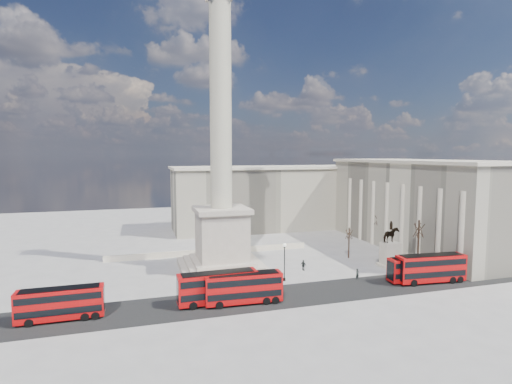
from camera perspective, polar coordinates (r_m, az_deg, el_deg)
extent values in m
plane|color=#A5A19C|center=(65.45, -3.96, -12.22)|extent=(180.00, 180.00, 0.00)
cube|color=black|center=(57.68, 3.32, -14.68)|extent=(120.00, 9.00, 0.01)
cube|color=#C1B3A1|center=(69.98, -4.88, -10.62)|extent=(14.00, 14.00, 1.00)
cube|color=#C1B3A1|center=(69.78, -4.89, -10.03)|extent=(12.00, 12.00, 0.50)
cube|color=#C1B3A1|center=(69.65, -4.89, -9.63)|extent=(10.00, 10.00, 0.50)
cube|color=#C1B3A1|center=(68.66, -4.92, -6.21)|extent=(8.00, 8.00, 8.00)
cube|color=#C1B3A1|center=(67.91, -4.95, -2.57)|extent=(9.00, 9.00, 0.80)
cylinder|color=beige|center=(67.73, -5.07, 12.17)|extent=(3.60, 3.60, 34.00)
cube|color=beige|center=(80.41, -6.51, -8.48)|extent=(40.00, 0.60, 1.10)
cube|color=beige|center=(92.60, 22.77, -1.71)|extent=(18.00, 45.00, 18.00)
cube|color=beige|center=(91.97, 22.98, 4.05)|extent=(19.00, 46.00, 0.60)
cube|color=beige|center=(106.97, 1.75, -0.92)|extent=(50.00, 16.00, 16.00)
cube|color=beige|center=(106.38, 1.76, 3.53)|extent=(51.00, 17.00, 0.60)
cube|color=#BF090B|center=(54.60, -5.48, -13.34)|extent=(10.65, 2.75, 3.89)
cube|color=black|center=(54.82, -5.47, -14.03)|extent=(10.22, 2.79, 0.87)
cube|color=black|center=(54.27, -5.49, -12.31)|extent=(10.22, 2.79, 0.87)
cube|color=black|center=(53.99, -5.50, -11.36)|extent=(9.58, 2.47, 0.06)
cylinder|color=black|center=(54.56, -9.16, -15.36)|extent=(1.14, 2.56, 1.06)
cylinder|color=black|center=(55.88, -2.40, -14.78)|extent=(1.14, 2.56, 1.06)
cylinder|color=black|center=(56.22, -1.12, -14.65)|extent=(1.14, 2.56, 1.06)
cube|color=#BF090B|center=(54.34, -1.80, -13.48)|extent=(10.37, 2.82, 3.78)
cube|color=black|center=(54.57, -1.80, -14.16)|extent=(9.96, 2.86, 0.84)
cube|color=black|center=(54.03, -1.81, -12.48)|extent=(9.96, 2.86, 0.84)
cube|color=black|center=(53.75, -1.81, -11.55)|extent=(9.33, 2.54, 0.06)
cylinder|color=black|center=(54.36, -5.42, -15.41)|extent=(1.14, 2.50, 1.03)
cylinder|color=black|center=(55.55, 1.20, -14.92)|extent=(1.14, 2.50, 1.03)
cylinder|color=black|center=(55.87, 2.46, -14.80)|extent=(1.14, 2.50, 1.03)
cube|color=#BF090B|center=(68.02, 22.13, -10.10)|extent=(9.75, 2.68, 3.55)
cube|color=black|center=(68.18, 22.11, -10.62)|extent=(9.37, 2.72, 0.79)
cube|color=black|center=(67.78, 22.16, -9.33)|extent=(9.37, 2.72, 0.79)
cube|color=black|center=(67.57, 22.18, -8.63)|extent=(8.77, 2.41, 0.05)
cylinder|color=black|center=(66.69, 19.81, -11.76)|extent=(1.08, 2.36, 0.96)
cylinder|color=black|center=(70.02, 23.91, -11.08)|extent=(1.08, 2.36, 0.96)
cylinder|color=black|center=(70.72, 24.66, -10.95)|extent=(1.08, 2.36, 0.96)
cube|color=#BF090B|center=(68.21, 23.69, -9.89)|extent=(11.04, 3.38, 4.00)
cube|color=black|center=(68.40, 23.66, -10.46)|extent=(10.61, 3.40, 0.89)
cube|color=black|center=(67.95, 23.72, -9.02)|extent=(10.61, 3.40, 0.89)
cube|color=black|center=(67.72, 23.75, -8.23)|extent=(9.94, 3.04, 0.06)
cylinder|color=black|center=(66.74, 21.06, -11.74)|extent=(1.30, 2.67, 1.09)
cylinder|color=black|center=(70.46, 25.68, -11.00)|extent=(1.30, 2.67, 1.09)
cylinder|color=black|center=(71.24, 26.53, -10.86)|extent=(1.30, 2.67, 1.09)
cube|color=#BF090B|center=(54.61, -26.14, -14.08)|extent=(9.76, 2.29, 3.59)
cube|color=black|center=(54.82, -26.11, -14.72)|extent=(9.37, 2.34, 0.80)
cube|color=black|center=(54.30, -26.18, -13.13)|extent=(9.37, 2.34, 0.80)
cube|color=black|center=(54.04, -26.22, -12.26)|extent=(8.78, 2.06, 0.05)
cylinder|color=black|center=(55.75, -29.46, -15.59)|extent=(0.99, 2.34, 0.97)
cylinder|color=black|center=(54.78, -23.14, -15.70)|extent=(0.99, 2.34, 0.97)
cylinder|color=black|center=(54.67, -21.88, -15.69)|extent=(0.99, 2.34, 0.97)
cylinder|color=black|center=(64.21, 4.06, -12.36)|extent=(0.40, 0.40, 0.46)
cylinder|color=black|center=(63.49, 4.08, -10.20)|extent=(0.15, 0.15, 5.48)
cylinder|color=black|center=(62.83, 4.10, -7.87)|extent=(0.27, 0.27, 0.27)
sphere|color=silver|center=(62.76, 4.10, -7.58)|extent=(0.51, 0.51, 0.51)
cube|color=beige|center=(75.69, 18.58, -9.85)|extent=(3.90, 2.92, 0.49)
cube|color=beige|center=(75.22, 18.62, -8.46)|extent=(3.12, 2.14, 4.29)
imported|color=black|center=(74.49, 18.70, -5.87)|extent=(3.41, 2.39, 2.63)
cylinder|color=black|center=(74.19, 18.74, -4.65)|extent=(0.49, 0.49, 1.17)
sphere|color=black|center=(74.07, 18.76, -4.07)|extent=(0.35, 0.35, 0.35)
cylinder|color=#332319|center=(76.95, 22.18, -6.77)|extent=(0.33, 0.33, 8.20)
cylinder|color=#332319|center=(78.72, 13.13, -7.10)|extent=(0.27, 0.27, 5.89)
cylinder|color=#332319|center=(91.21, 17.03, -5.07)|extent=(0.31, 0.31, 7.15)
imported|color=black|center=(66.38, 14.29, -11.31)|extent=(0.73, 0.56, 1.80)
imported|color=black|center=(70.63, 19.83, -10.57)|extent=(0.93, 0.91, 1.50)
imported|color=black|center=(69.72, 6.79, -10.35)|extent=(0.97, 1.13, 1.83)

